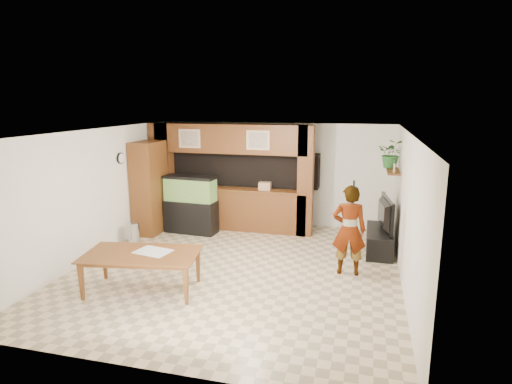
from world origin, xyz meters
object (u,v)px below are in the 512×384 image
(aquarium, at_px, (191,205))
(person, at_px, (349,230))
(dining_table, at_px, (142,273))
(pantry_cabinet, at_px, (149,188))
(television, at_px, (381,214))

(aquarium, relative_size, person, 0.83)
(aquarium, bearing_deg, dining_table, -77.51)
(pantry_cabinet, relative_size, dining_table, 1.17)
(television, bearing_deg, aquarium, 79.12)
(television, relative_size, person, 0.73)
(person, xyz_separation_m, dining_table, (-3.30, -1.64, -0.51))
(pantry_cabinet, relative_size, person, 1.31)
(aquarium, bearing_deg, pantry_cabinet, -162.73)
(pantry_cabinet, xyz_separation_m, television, (5.35, -0.02, -0.28))
(television, bearing_deg, person, 149.18)
(television, bearing_deg, dining_table, 120.26)
(pantry_cabinet, relative_size, television, 1.81)
(television, distance_m, dining_table, 4.96)
(pantry_cabinet, distance_m, aquarium, 1.07)
(pantry_cabinet, distance_m, television, 5.36)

